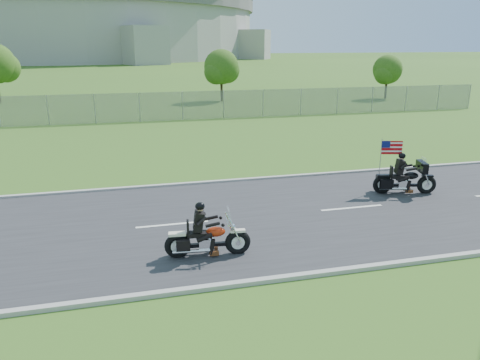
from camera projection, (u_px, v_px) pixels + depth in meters
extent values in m
plane|color=#30541A|center=(236.00, 220.00, 14.72)|extent=(420.00, 420.00, 0.00)
cube|color=#28282B|center=(236.00, 219.00, 14.72)|extent=(120.00, 8.00, 0.04)
cube|color=#9E9B93|center=(212.00, 182.00, 18.47)|extent=(120.00, 0.18, 0.12)
cube|color=#9E9B93|center=(277.00, 279.00, 10.95)|extent=(120.00, 0.18, 0.12)
cube|color=gray|center=(95.00, 109.00, 31.83)|extent=(60.00, 0.03, 2.00)
cylinder|color=#A3A099|center=(66.00, 28.00, 165.06)|extent=(130.00, 130.00, 20.00)
cylinder|color=#605E5B|center=(64.00, 7.00, 163.07)|extent=(132.00, 132.00, 4.00)
cylinder|color=#382316|center=(222.00, 88.00, 43.65)|extent=(0.22, 0.22, 2.52)
sphere|color=#294E14|center=(221.00, 67.00, 43.12)|extent=(3.20, 3.20, 3.20)
sphere|color=#294E14|center=(227.00, 70.00, 43.82)|extent=(2.40, 2.40, 2.40)
sphere|color=#294E14|center=(216.00, 72.00, 42.74)|extent=(2.24, 2.24, 2.24)
sphere|color=#294E14|center=(5.00, 68.00, 42.78)|extent=(2.70, 2.70, 2.70)
cylinder|color=#382316|center=(386.00, 87.00, 45.63)|extent=(0.22, 0.22, 2.24)
sphere|color=#294E14|center=(388.00, 69.00, 45.15)|extent=(2.80, 2.80, 2.80)
sphere|color=#294E14|center=(390.00, 72.00, 45.76)|extent=(2.10, 2.10, 2.10)
sphere|color=#294E14|center=(385.00, 74.00, 44.82)|extent=(1.96, 1.96, 1.96)
torus|color=black|center=(238.00, 242.00, 12.23)|extent=(0.69, 0.23, 0.68)
torus|color=black|center=(178.00, 246.00, 12.00)|extent=(0.69, 0.23, 0.68)
ellipsoid|color=#B3290D|center=(216.00, 232.00, 12.05)|extent=(0.54, 0.34, 0.26)
cube|color=black|center=(197.00, 234.00, 11.99)|extent=(0.53, 0.33, 0.11)
cube|color=black|center=(198.00, 221.00, 11.90)|extent=(0.26, 0.39, 0.51)
sphere|color=black|center=(200.00, 206.00, 11.79)|extent=(0.27, 0.27, 0.25)
cube|color=silver|center=(230.00, 215.00, 11.98)|extent=(0.08, 0.42, 0.37)
torus|color=black|center=(426.00, 185.00, 17.11)|extent=(0.72, 0.35, 0.70)
torus|color=black|center=(382.00, 184.00, 17.12)|extent=(0.72, 0.35, 0.70)
ellipsoid|color=black|center=(411.00, 176.00, 17.01)|extent=(0.59, 0.43, 0.27)
cube|color=black|center=(397.00, 177.00, 17.03)|extent=(0.58, 0.41, 0.11)
cube|color=black|center=(400.00, 167.00, 16.92)|extent=(0.32, 0.43, 0.52)
sphere|color=black|center=(402.00, 156.00, 16.81)|extent=(0.31, 0.31, 0.26)
cube|color=black|center=(422.00, 167.00, 16.92)|extent=(0.40, 0.79, 0.38)
cube|color=#B70C11|center=(392.00, 148.00, 16.92)|extent=(0.74, 0.21, 0.49)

